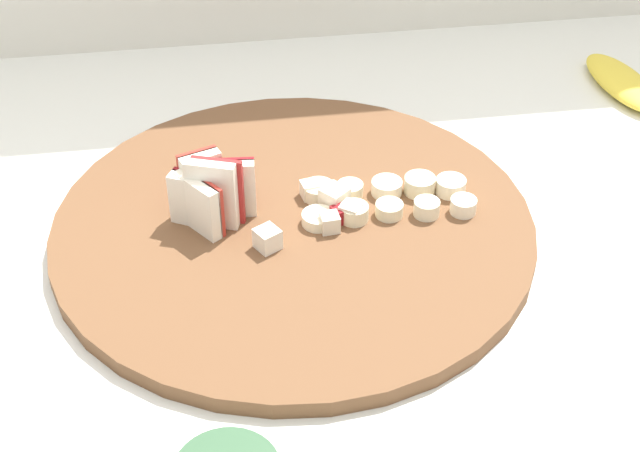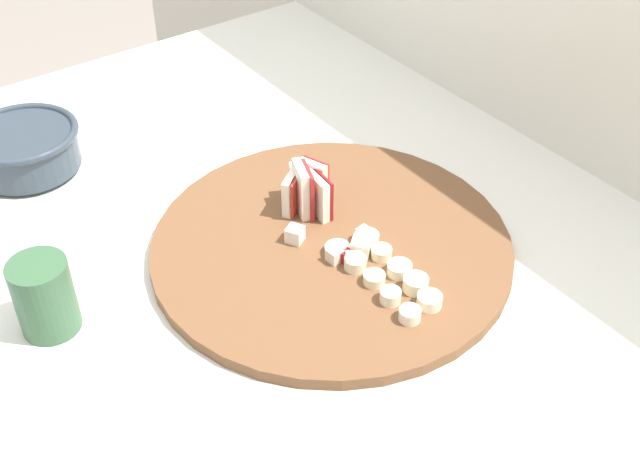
% 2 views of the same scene
% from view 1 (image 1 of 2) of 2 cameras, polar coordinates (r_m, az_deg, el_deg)
% --- Properties ---
extents(tile_backsplash, '(2.40, 0.04, 1.42)m').
position_cam_1_polar(tile_backsplash, '(1.27, -6.56, 3.43)').
color(tile_backsplash, silver).
rests_on(tile_backsplash, ground).
extents(cutting_board, '(0.42, 0.42, 0.02)m').
position_cam_1_polar(cutting_board, '(0.83, -1.63, -0.08)').
color(cutting_board, brown).
rests_on(cutting_board, tiled_countertop).
extents(apple_wedge_fan, '(0.08, 0.06, 0.06)m').
position_cam_1_polar(apple_wedge_fan, '(0.82, -6.82, 2.00)').
color(apple_wedge_fan, '#B22D23').
rests_on(apple_wedge_fan, cutting_board).
extents(apple_dice_pile, '(0.10, 0.09, 0.02)m').
position_cam_1_polar(apple_dice_pile, '(0.82, 0.03, 0.83)').
color(apple_dice_pile, '#EFE5CC').
rests_on(apple_dice_pile, cutting_board).
extents(banana_slice_rows, '(0.16, 0.07, 0.02)m').
position_cam_1_polar(banana_slice_rows, '(0.84, 4.11, 1.71)').
color(banana_slice_rows, '#F4EAC6').
rests_on(banana_slice_rows, cutting_board).
extents(banana_peel, '(0.07, 0.14, 0.02)m').
position_cam_1_polar(banana_peel, '(1.09, 17.85, 8.26)').
color(banana_peel, gold).
rests_on(banana_peel, tiled_countertop).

